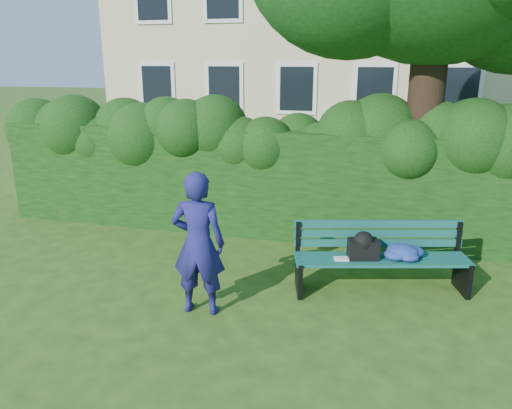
# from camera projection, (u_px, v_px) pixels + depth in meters

# --- Properties ---
(ground) EXTENTS (80.00, 80.00, 0.00)m
(ground) POSITION_uv_depth(u_px,v_px,m) (244.00, 284.00, 6.75)
(ground) COLOR #294C17
(ground) RESTS_ON ground
(hedge) EXTENTS (10.00, 1.00, 1.80)m
(hedge) POSITION_uv_depth(u_px,v_px,m) (280.00, 182.00, 8.53)
(hedge) COLOR black
(hedge) RESTS_ON ground
(park_bench) EXTENTS (2.28, 1.11, 0.89)m
(park_bench) POSITION_uv_depth(u_px,v_px,m) (383.00, 254.00, 6.43)
(park_bench) COLOR #11564F
(park_bench) RESTS_ON ground
(man_reading) EXTENTS (0.67, 0.48, 1.73)m
(man_reading) POSITION_uv_depth(u_px,v_px,m) (198.00, 244.00, 5.79)
(man_reading) COLOR navy
(man_reading) RESTS_ON ground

